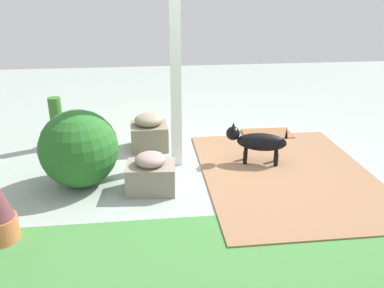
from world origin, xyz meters
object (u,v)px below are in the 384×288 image
at_px(round_shrub, 79,149).
at_px(doormat, 267,134).
at_px(porch_pillar, 175,49).
at_px(stone_planter_mid, 151,174).
at_px(stone_planter_nearest, 149,132).
at_px(terracotta_pot_tall, 58,129).
at_px(dog, 257,141).

relative_size(round_shrub, doormat, 1.20).
height_order(porch_pillar, stone_planter_mid, porch_pillar).
bearing_deg(round_shrub, stone_planter_nearest, -128.36).
bearing_deg(doormat, stone_planter_nearest, 9.63).
height_order(porch_pillar, stone_planter_nearest, porch_pillar).
height_order(stone_planter_mid, terracotta_pot_tall, terracotta_pot_tall).
height_order(porch_pillar, round_shrub, porch_pillar).
xyz_separation_m(terracotta_pot_tall, dog, (-2.34, 0.80, 0.05)).
bearing_deg(stone_planter_nearest, dog, 152.99).
distance_m(stone_planter_nearest, dog, 1.35).
height_order(terracotta_pot_tall, doormat, terracotta_pot_tall).
distance_m(round_shrub, dog, 1.94).
bearing_deg(porch_pillar, stone_planter_mid, 63.52).
height_order(terracotta_pot_tall, dog, terracotta_pot_tall).
bearing_deg(porch_pillar, round_shrub, 20.89).
xyz_separation_m(porch_pillar, dog, (-0.90, 0.11, -1.02)).
xyz_separation_m(stone_planter_mid, terracotta_pot_tall, (1.13, -1.31, 0.04)).
distance_m(porch_pillar, dog, 1.37).
distance_m(stone_planter_nearest, doormat, 1.64).
bearing_deg(round_shrub, stone_planter_mid, 162.12).
xyz_separation_m(porch_pillar, terracotta_pot_tall, (1.44, -0.70, -1.07)).
bearing_deg(terracotta_pot_tall, dog, 161.03).
height_order(stone_planter_mid, round_shrub, round_shrub).
height_order(round_shrub, terracotta_pot_tall, round_shrub).
relative_size(stone_planter_nearest, stone_planter_mid, 0.91).
xyz_separation_m(stone_planter_nearest, terracotta_pot_tall, (1.13, -0.19, 0.02)).
distance_m(terracotta_pot_tall, doormat, 2.75).
distance_m(stone_planter_mid, round_shrub, 0.77).
xyz_separation_m(stone_planter_mid, round_shrub, (0.70, -0.23, 0.21)).
bearing_deg(stone_planter_nearest, round_shrub, 51.64).
bearing_deg(stone_planter_mid, stone_planter_nearest, -90.09).
height_order(stone_planter_nearest, doormat, stone_planter_nearest).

